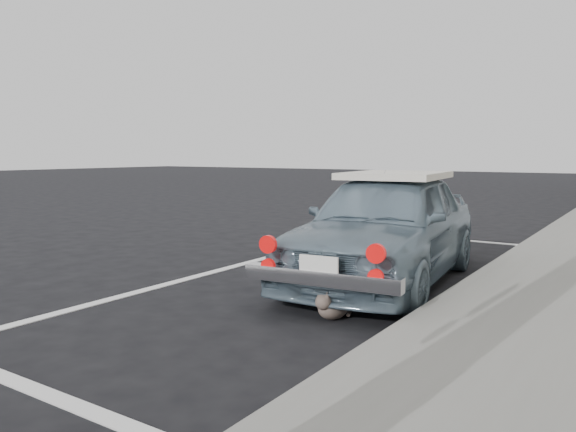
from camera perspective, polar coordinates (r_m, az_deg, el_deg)
name	(u,v)px	position (r m, az deg, el deg)	size (l,w,h in m)	color
ground	(70,352)	(4.27, -21.31, -12.75)	(80.00, 80.00, 0.00)	black
pline_rear	(47,394)	(3.62, -23.29, -16.30)	(3.00, 0.12, 0.01)	silver
pline_front	(444,239)	(9.33, 15.55, -2.23)	(3.00, 0.12, 0.01)	silver
pline_side	(239,265)	(6.91, -5.02, -5.00)	(0.12, 7.00, 0.01)	silver
retro_coupe	(386,226)	(6.04, 9.89, -0.97)	(1.79, 3.64, 1.19)	slate
cat	(333,305)	(4.70, 4.55, -9.00)	(0.25, 0.50, 0.27)	#6E6054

